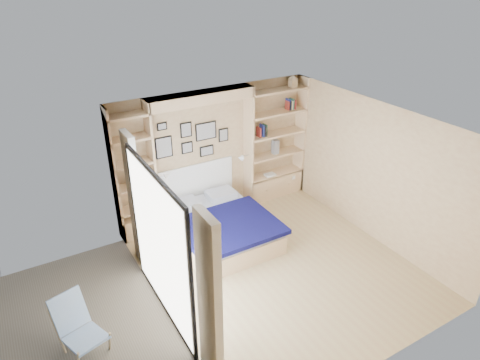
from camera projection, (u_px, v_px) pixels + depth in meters
ground at (277, 266)px, 7.13m from camera, size 4.50×4.50×0.00m
room_shell at (213, 178)px, 7.63m from camera, size 4.50×4.50×4.50m
bed at (220, 226)px, 7.71m from camera, size 1.67×2.09×1.07m
photo_gallery at (192, 139)px, 7.90m from camera, size 1.48×0.02×0.82m
reading_lamps at (205, 166)px, 8.03m from camera, size 1.92×0.12×0.15m
shelf_decor at (267, 123)px, 8.45m from camera, size 3.53×0.23×2.03m
deck at (48, 356)px, 5.51m from camera, size 3.20×4.00×0.05m
deck_chair at (78, 326)px, 5.49m from camera, size 0.64×0.85×0.76m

